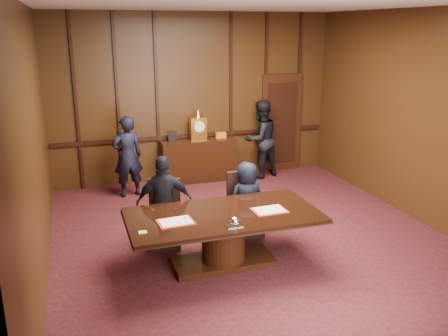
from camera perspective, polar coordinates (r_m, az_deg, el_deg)
name	(u,v)px	position (r m, az deg, el deg)	size (l,w,h in m)	color
room	(258,131)	(6.99, 4.08, 4.47)	(7.00, 7.04, 3.50)	black
sideboard	(199,159)	(10.14, -3.07, 1.14)	(1.60, 0.45, 1.54)	black
conference_table	(223,230)	(6.55, -0.09, -7.51)	(2.62, 1.32, 0.76)	black
folder_left	(176,222)	(6.20, -5.85, -6.47)	(0.48, 0.36, 0.02)	#B12910
folder_right	(269,210)	(6.57, 5.47, -5.08)	(0.47, 0.34, 0.02)	#B12910
inkstand	(234,222)	(6.04, 1.24, -6.53)	(0.20, 0.14, 0.12)	white
notepad	(143,232)	(5.96, -9.76, -7.63)	(0.10, 0.07, 0.01)	#DAD46B
chair_left	(165,226)	(7.27, -7.12, -6.98)	(0.59, 0.59, 0.99)	black
chair_right	(245,216)	(7.60, 2.53, -5.81)	(0.48, 0.48, 0.99)	black
signatory_left	(164,202)	(7.05, -7.18, -4.13)	(0.83, 0.35, 1.42)	black
signatory_right	(247,200)	(7.42, 2.77, -3.81)	(0.59, 0.38, 1.20)	black
witness_left	(128,157)	(9.30, -11.52, 1.36)	(0.58, 0.38, 1.59)	black
witness_right	(261,139)	(10.33, 4.42, 3.47)	(0.82, 0.64, 1.70)	black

